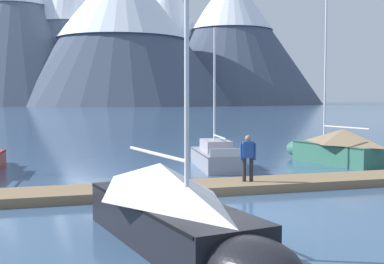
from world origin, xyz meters
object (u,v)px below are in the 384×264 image
Objects in this scene: sailboat_second_berth at (174,210)px; sailboat_mid_dock_port at (214,156)px; sailboat_mid_dock_starboard at (333,147)px; person_on_dock at (248,155)px.

sailboat_second_berth reaches higher than sailboat_mid_dock_port.
person_on_dock is (-6.63, -6.14, 0.41)m from sailboat_mid_dock_starboard.
sailboat_second_berth is at bearing -120.85° from person_on_dock.
person_on_dock is (3.94, 6.60, 0.40)m from sailboat_second_berth.
sailboat_mid_dock_port is at bearing 71.51° from sailboat_second_berth.
sailboat_second_berth is 16.56m from sailboat_mid_dock_starboard.
sailboat_mid_dock_starboard is (10.58, 12.74, -0.01)m from sailboat_second_berth.
sailboat_mid_dock_port is (4.35, 13.01, -0.34)m from sailboat_second_berth.
sailboat_mid_dock_port is 0.78× the size of sailboat_mid_dock_starboard.
sailboat_mid_dock_port is 6.46m from person_on_dock.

